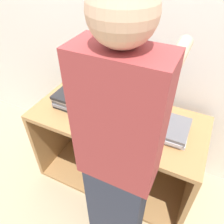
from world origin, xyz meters
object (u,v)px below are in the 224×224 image
at_px(laptop_open, 121,107).
at_px(laptop_stack_left, 78,99).
at_px(person, 119,164).
at_px(laptop_stack_right, 164,127).

distance_m(laptop_open, laptop_stack_left, 0.36).
bearing_deg(person, laptop_stack_left, 138.98).
xyz_separation_m(laptop_stack_left, person, (0.60, -0.52, 0.10)).
bearing_deg(person, laptop_stack_right, 76.28).
xyz_separation_m(laptop_open, laptop_stack_left, (-0.36, -0.06, 0.00)).
bearing_deg(laptop_stack_left, person, -41.02).
height_order(laptop_open, laptop_stack_left, laptop_open).
distance_m(laptop_stack_left, laptop_stack_right, 0.72).
bearing_deg(person, laptop_open, 112.65).
height_order(laptop_open, laptop_stack_right, laptop_open).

